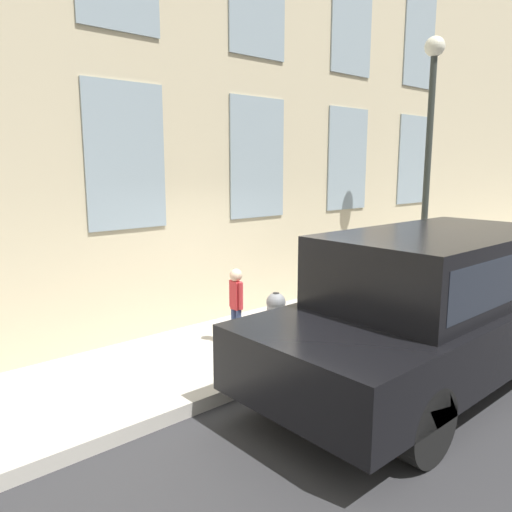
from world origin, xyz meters
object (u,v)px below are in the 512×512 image
Objects in this scene: person at (236,300)px; parked_truck_black_near at (436,297)px; street_lamp at (429,139)px; fire_hydrant at (276,319)px.

parked_truck_black_near is at bearing -128.42° from person.
street_lamp reaches higher than parked_truck_black_near.
person is 0.23× the size of street_lamp.
person is (0.38, 0.42, 0.28)m from fire_hydrant.
street_lamp is at bearing -74.08° from person.
parked_truck_black_near is 4.12m from street_lamp.
person is at bearing 84.95° from street_lamp.
fire_hydrant is 0.15× the size of parked_truck_black_near.
person is 0.21× the size of parked_truck_black_near.
person is at bearing 47.59° from fire_hydrant.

